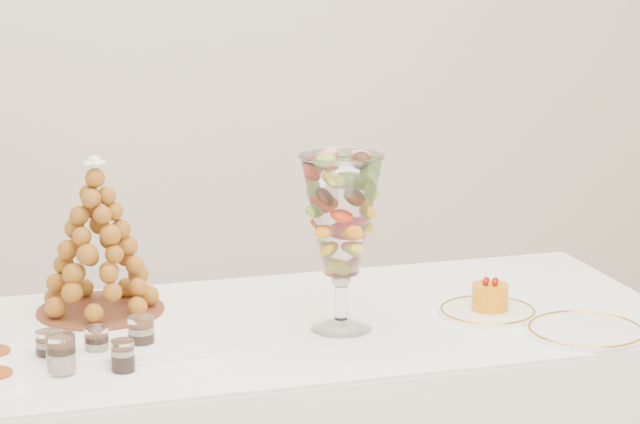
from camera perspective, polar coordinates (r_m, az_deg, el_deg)
name	(u,v)px	position (r m, az deg, el deg)	size (l,w,h in m)	color
lace_tray	(109,328)	(2.72, -9.64, -5.26)	(0.58, 0.43, 0.02)	white
macaron_vase	(341,217)	(2.64, 0.99, -0.25)	(0.17, 0.17, 0.38)	white
cake_plate	(487,312)	(2.83, 7.66, -4.55)	(0.22, 0.22, 0.01)	white
spare_plate	(586,331)	(2.74, 12.05, -5.35)	(0.26, 0.26, 0.01)	white
verrine_a	(48,347)	(2.56, -12.31, -6.07)	(0.05, 0.05, 0.07)	white
verrine_b	(97,343)	(2.56, -10.17, -5.91)	(0.05, 0.05, 0.07)	white
verrine_c	(141,334)	(2.59, -8.18, -5.54)	(0.05, 0.05, 0.07)	white
verrine_d	(61,354)	(2.50, -11.75, -6.38)	(0.06, 0.06, 0.08)	white
verrine_e	(123,356)	(2.49, -9.00, -6.51)	(0.05, 0.05, 0.06)	white
croquembouche	(98,237)	(2.76, -10.13, -1.13)	(0.29, 0.29, 0.35)	brown
mousse_cake	(490,296)	(2.83, 7.78, -3.84)	(0.08, 0.08, 0.07)	orange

